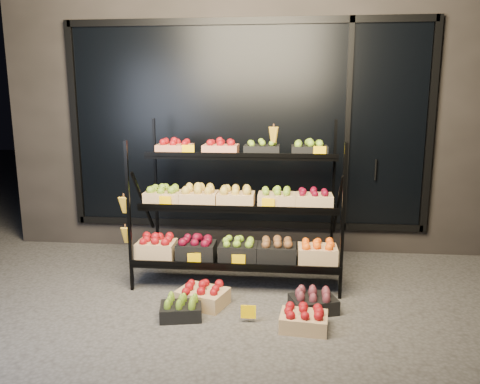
# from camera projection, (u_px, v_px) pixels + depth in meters

# --- Properties ---
(ground) EXTENTS (24.00, 24.00, 0.00)m
(ground) POSITION_uv_depth(u_px,v_px,m) (232.00, 302.00, 4.42)
(ground) COLOR #514F4C
(ground) RESTS_ON ground
(building) EXTENTS (6.00, 2.08, 3.50)m
(building) POSITION_uv_depth(u_px,v_px,m) (252.00, 108.00, 6.59)
(building) COLOR #2D2826
(building) RESTS_ON ground
(display_rack) EXTENTS (2.18, 1.02, 1.71)m
(display_rack) POSITION_uv_depth(u_px,v_px,m) (237.00, 206.00, 4.85)
(display_rack) COLOR black
(display_rack) RESTS_ON ground
(tag_floor_b) EXTENTS (0.13, 0.01, 0.12)m
(tag_floor_b) POSITION_uv_depth(u_px,v_px,m) (248.00, 316.00, 4.00)
(tag_floor_b) COLOR #FFC300
(tag_floor_b) RESTS_ON ground
(floor_crate_left) EXTENTS (0.51, 0.45, 0.21)m
(floor_crate_left) POSITION_uv_depth(u_px,v_px,m) (203.00, 295.00, 4.34)
(floor_crate_left) COLOR tan
(floor_crate_left) RESTS_ON ground
(floor_crate_midleft) EXTENTS (0.40, 0.33, 0.19)m
(floor_crate_midleft) POSITION_uv_depth(u_px,v_px,m) (181.00, 308.00, 4.08)
(floor_crate_midleft) COLOR black
(floor_crate_midleft) RESTS_ON ground
(floor_crate_midright) EXTENTS (0.42, 0.32, 0.20)m
(floor_crate_midright) POSITION_uv_depth(u_px,v_px,m) (304.00, 319.00, 3.88)
(floor_crate_midright) COLOR tan
(floor_crate_midright) RESTS_ON ground
(floor_crate_right) EXTENTS (0.46, 0.40, 0.20)m
(floor_crate_right) POSITION_uv_depth(u_px,v_px,m) (313.00, 302.00, 4.21)
(floor_crate_right) COLOR black
(floor_crate_right) RESTS_ON ground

